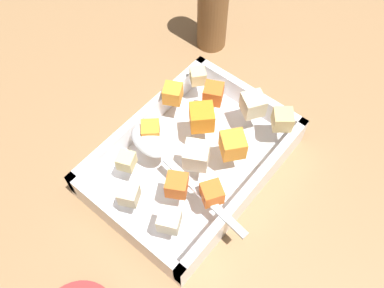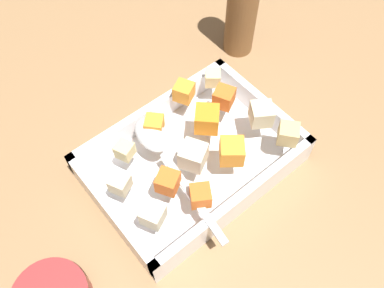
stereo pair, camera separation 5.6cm
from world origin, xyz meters
TOP-DOWN VIEW (x-y plane):
  - ground_plane at (0.00, 0.00)m, footprint 4.00×4.00m
  - baking_dish at (0.01, 0.02)m, footprint 0.29×0.20m
  - carrot_chunk_near_spoon at (0.04, -0.03)m, footprint 0.04×0.04m
  - carrot_chunk_near_left at (-0.03, -0.05)m, footprint 0.04×0.04m
  - carrot_chunk_near_right at (0.10, 0.05)m, footprint 0.04×0.04m
  - carrot_chunk_rim_edge at (-0.05, -0.01)m, footprint 0.04×0.04m
  - carrot_chunk_mid_left at (0.06, 0.10)m, footprint 0.04×0.04m
  - carrot_chunk_mid_right at (-0.01, 0.08)m, footprint 0.04×0.04m
  - carrot_chunk_far_left at (0.05, 0.03)m, footprint 0.05×0.05m
  - potato_chunk_heap_side at (-0.06, 0.07)m, footprint 0.03×0.03m
  - potato_chunk_center at (0.12, -0.01)m, footprint 0.04×0.04m
  - potato_chunk_corner_ne at (-0.09, -0.03)m, footprint 0.04×0.04m
  - potato_chunk_corner_sw at (-0.10, 0.03)m, footprint 0.03×0.03m
  - potato_chunk_back_center at (0.12, -0.06)m, footprint 0.04×0.04m
  - potato_chunk_corner_se at (0.11, 0.09)m, footprint 0.03×0.03m
  - parsnip_chunk_corner_nw at (-0.00, 0.00)m, footprint 0.04×0.04m
  - serving_spoon at (-0.02, 0.05)m, footprint 0.05×0.22m

SIDE VIEW (x-z plane):
  - ground_plane at x=0.00m, z-range 0.00..0.00m
  - baking_dish at x=0.01m, z-range -0.01..0.04m
  - serving_spoon at x=-0.02m, z-range 0.05..0.07m
  - potato_chunk_heap_side at x=-0.06m, z-range 0.05..0.08m
  - potato_chunk_corner_se at x=0.11m, z-range 0.05..0.08m
  - potato_chunk_corner_sw at x=-0.10m, z-range 0.05..0.08m
  - carrot_chunk_mid_right at x=-0.01m, z-range 0.05..0.08m
  - carrot_chunk_near_left at x=-0.03m, z-range 0.05..0.08m
  - potato_chunk_corner_ne at x=-0.09m, z-range 0.05..0.08m
  - carrot_chunk_mid_left at x=0.06m, z-range 0.05..0.08m
  - carrot_chunk_rim_edge at x=-0.05m, z-range 0.05..0.08m
  - potato_chunk_back_center at x=0.12m, z-range 0.05..0.08m
  - carrot_chunk_near_right at x=0.10m, z-range 0.05..0.08m
  - potato_chunk_center at x=0.12m, z-range 0.05..0.09m
  - carrot_chunk_near_spoon at x=0.04m, z-range 0.05..0.09m
  - parsnip_chunk_corner_nw at x=0.00m, z-range 0.05..0.09m
  - carrot_chunk_far_left at x=0.05m, z-range 0.05..0.09m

